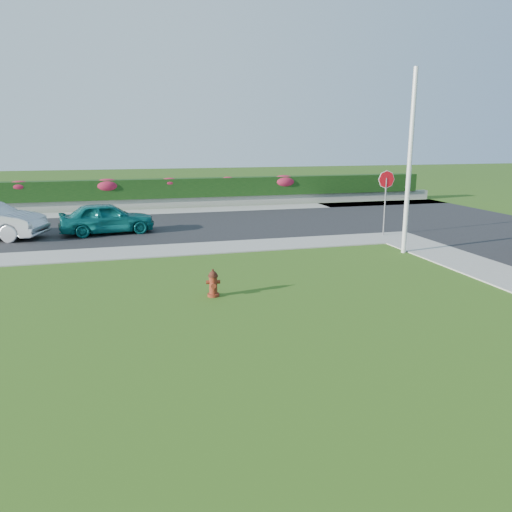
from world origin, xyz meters
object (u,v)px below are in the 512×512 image
object	(u,v)px
sedan_teal	(107,218)
stop_sign	(386,187)
fire_hydrant	(213,284)
utility_pole	(410,163)

from	to	relation	value
sedan_teal	stop_sign	world-z (taller)	stop_sign
sedan_teal	stop_sign	size ratio (longest dim) A/B	1.43
fire_hydrant	sedan_teal	size ratio (longest dim) A/B	0.19
sedan_teal	stop_sign	distance (m)	11.73
utility_pole	stop_sign	xyz separation A→B (m)	(0.87, 3.01, -1.11)
sedan_teal	stop_sign	bearing A→B (deg)	-113.96
fire_hydrant	stop_sign	world-z (taller)	stop_sign
utility_pole	stop_sign	bearing A→B (deg)	73.82
sedan_teal	utility_pole	distance (m)	12.35
utility_pole	stop_sign	world-z (taller)	utility_pole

